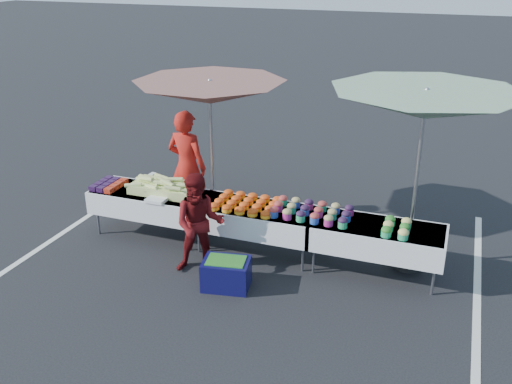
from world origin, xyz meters
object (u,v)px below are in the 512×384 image
(table_center, at_px, (256,218))
(umbrella_right, at_px, (425,106))
(customer, at_px, (199,224))
(vendor, at_px, (187,166))
(table_right, at_px, (377,237))
(umbrella_left, at_px, (210,93))
(table_left, at_px, (150,201))
(storage_bin, at_px, (226,273))

(table_center, bearing_deg, umbrella_right, 10.23)
(customer, bearing_deg, vendor, 100.14)
(table_right, distance_m, umbrella_left, 3.35)
(umbrella_left, distance_m, umbrella_right, 3.26)
(table_center, xyz_separation_m, vendor, (-1.50, 0.74, 0.37))
(table_center, height_order, vendor, vendor)
(umbrella_right, bearing_deg, table_left, -174.31)
(table_left, height_order, umbrella_right, umbrella_right)
(customer, relative_size, storage_bin, 2.10)
(table_center, bearing_deg, storage_bin, -92.21)
(umbrella_right, relative_size, storage_bin, 3.93)
(table_center, distance_m, umbrella_left, 2.07)
(customer, xyz_separation_m, umbrella_left, (-0.47, 1.49, 1.49))
(table_left, relative_size, vendor, 0.97)
(table_center, height_order, storage_bin, table_center)
(umbrella_left, xyz_separation_m, storage_bin, (0.99, -1.78, -2.01))
(table_right, relative_size, umbrella_right, 0.67)
(customer, xyz_separation_m, umbrella_right, (2.78, 1.17, 1.65))
(table_left, bearing_deg, vendor, 67.56)
(umbrella_left, relative_size, storage_bin, 4.50)
(umbrella_left, relative_size, umbrella_right, 1.15)
(table_left, relative_size, storage_bin, 2.65)
(table_right, xyz_separation_m, customer, (-2.36, -0.77, 0.15))
(table_left, bearing_deg, umbrella_left, 42.92)
(table_center, xyz_separation_m, storage_bin, (-0.04, -1.06, -0.37))
(table_center, bearing_deg, table_right, 0.00)
(storage_bin, bearing_deg, umbrella_right, 22.65)
(table_right, bearing_deg, umbrella_left, 165.71)
(table_right, xyz_separation_m, storage_bin, (-1.84, -1.06, -0.37))
(table_right, distance_m, umbrella_right, 1.89)
(storage_bin, bearing_deg, table_center, 77.53)
(table_center, bearing_deg, umbrella_left, 144.96)
(table_left, distance_m, table_center, 1.80)
(umbrella_right, distance_m, storage_bin, 3.46)
(table_right, height_order, umbrella_left, umbrella_left)
(table_center, height_order, umbrella_left, umbrella_left)
(table_center, distance_m, storage_bin, 1.12)
(vendor, distance_m, umbrella_right, 3.99)
(table_left, xyz_separation_m, umbrella_right, (4.02, 0.40, 1.80))
(table_right, xyz_separation_m, umbrella_right, (0.42, 0.40, 1.80))
(table_left, height_order, table_center, same)
(table_left, xyz_separation_m, table_center, (1.80, 0.00, 0.00))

